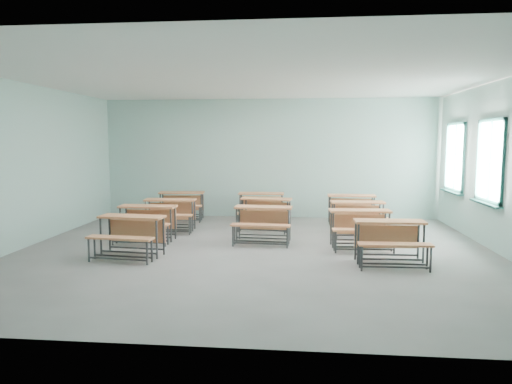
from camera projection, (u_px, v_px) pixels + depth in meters
The scene contains 12 objects.
room at pixel (259, 167), 8.42m from camera, with size 9.04×8.04×3.24m.
desk_unit_r0c0 at pixel (130, 230), 8.16m from camera, with size 1.25×0.90×0.73m.
desk_unit_r0c2 at pixel (390, 236), 7.67m from camera, with size 1.19×0.82×0.73m.
desk_unit_r1c0 at pixel (146, 218), 9.45m from camera, with size 1.19×0.80×0.73m.
desk_unit_r1c1 at pixel (263, 219), 9.33m from camera, with size 1.21×0.85×0.73m.
desk_unit_r1c2 at pixel (361, 223), 8.85m from camera, with size 1.22×0.85×0.73m.
desk_unit_r2c0 at pixel (170, 210), 10.52m from camera, with size 1.22×0.86×0.73m.
desk_unit_r2c1 at pixel (265, 209), 10.68m from camera, with size 1.27×0.94×0.73m.
desk_unit_r2c2 at pixel (358, 213), 10.11m from camera, with size 1.23×0.87×0.73m.
desk_unit_r3c0 at pixel (181, 201), 11.99m from camera, with size 1.24×0.89×0.73m.
desk_unit_r3c1 at pixel (261, 202), 11.79m from camera, with size 1.18×0.80×0.73m.
desk_unit_r3c2 at pixel (352, 205), 11.34m from camera, with size 1.18×0.79×0.73m.
Camera 1 is at (0.84, -8.35, 2.08)m, focal length 32.00 mm.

